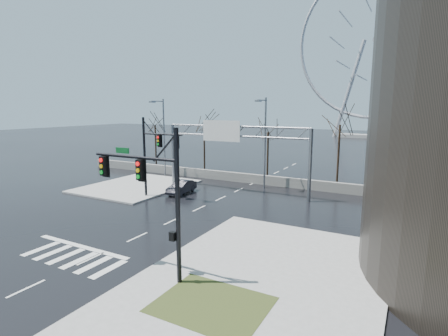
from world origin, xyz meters
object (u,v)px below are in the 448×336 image
Objects in this scene: signal_mast_far at (153,150)px; car at (181,187)px; sign_gantry at (231,144)px; ferris_wheel at (377,46)px; signal_mast_near at (155,189)px.

signal_mast_far is 1.95× the size of car.
signal_mast_far reaches higher than sign_gantry.
ferris_wheel reaches higher than sign_gantry.
signal_mast_far is at bearing -117.11° from car.
ferris_wheel reaches higher than car.
signal_mast_near is 17.03m from signal_mast_far.
signal_mast_near is 0.49× the size of sign_gantry.
signal_mast_far is 0.49× the size of sign_gantry.
signal_mast_far is 0.16× the size of ferris_wheel.
car is (1.22, 2.89, -4.16)m from signal_mast_far.
signal_mast_far is (-11.01, 13.00, -0.04)m from signal_mast_near.
sign_gantry is 3.98× the size of car.
ferris_wheel is (5.38, 80.04, 20.95)m from sign_gantry.
car is at bearing 121.63° from signal_mast_near.
signal_mast_near is at bearing -62.51° from car.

